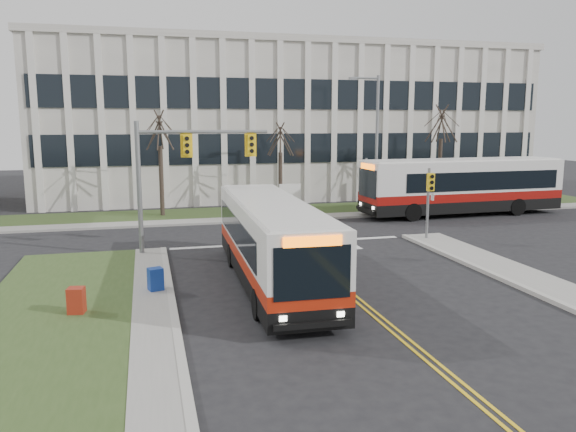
# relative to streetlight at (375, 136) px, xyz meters

# --- Properties ---
(ground) EXTENTS (120.00, 120.00, 0.00)m
(ground) POSITION_rel_streetlight_xyz_m (-8.03, -16.20, -5.19)
(ground) COLOR black
(ground) RESTS_ON ground
(grass_verge) EXTENTS (5.00, 26.00, 0.12)m
(grass_verge) POSITION_rel_streetlight_xyz_m (-18.03, -21.20, -5.13)
(grass_verge) COLOR #34491F
(grass_verge) RESTS_ON ground
(sidewalk_west) EXTENTS (1.20, 26.00, 0.14)m
(sidewalk_west) POSITION_rel_streetlight_xyz_m (-15.03, -21.20, -5.12)
(sidewalk_west) COLOR #9E9B93
(sidewalk_west) RESTS_ON ground
(sidewalk_cross) EXTENTS (44.00, 1.60, 0.14)m
(sidewalk_cross) POSITION_rel_streetlight_xyz_m (-3.03, -1.00, -5.12)
(sidewalk_cross) COLOR #9E9B93
(sidewalk_cross) RESTS_ON ground
(building_lawn) EXTENTS (44.00, 5.00, 0.12)m
(building_lawn) POSITION_rel_streetlight_xyz_m (-3.03, 1.80, -5.13)
(building_lawn) COLOR #34491F
(building_lawn) RESTS_ON ground
(office_building) EXTENTS (40.00, 16.00, 12.00)m
(office_building) POSITION_rel_streetlight_xyz_m (-3.03, 13.80, 0.81)
(office_building) COLOR silver
(office_building) RESTS_ON ground
(mast_arm_signal) EXTENTS (6.11, 0.38, 6.20)m
(mast_arm_signal) POSITION_rel_streetlight_xyz_m (-13.65, -9.04, -0.94)
(mast_arm_signal) COLOR slate
(mast_arm_signal) RESTS_ON ground
(signal_pole_near) EXTENTS (0.34, 0.39, 3.80)m
(signal_pole_near) POSITION_rel_streetlight_xyz_m (-0.83, -9.30, -2.69)
(signal_pole_near) COLOR slate
(signal_pole_near) RESTS_ON ground
(signal_pole_far) EXTENTS (0.34, 0.39, 3.80)m
(signal_pole_far) POSITION_rel_streetlight_xyz_m (-0.83, -0.80, -2.69)
(signal_pole_far) COLOR slate
(signal_pole_far) RESTS_ON ground
(streetlight) EXTENTS (2.15, 0.25, 9.20)m
(streetlight) POSITION_rel_streetlight_xyz_m (0.00, 0.00, 0.00)
(streetlight) COLOR slate
(streetlight) RESTS_ON ground
(directory_sign) EXTENTS (1.50, 0.12, 2.00)m
(directory_sign) POSITION_rel_streetlight_xyz_m (-5.53, 1.30, -4.02)
(directory_sign) COLOR slate
(directory_sign) RESTS_ON ground
(tree_left) EXTENTS (1.80, 1.80, 7.70)m
(tree_left) POSITION_rel_streetlight_xyz_m (-14.03, 1.80, 0.32)
(tree_left) COLOR #42352B
(tree_left) RESTS_ON ground
(tree_mid) EXTENTS (1.80, 1.80, 6.82)m
(tree_mid) POSITION_rel_streetlight_xyz_m (-6.03, 2.00, -0.31)
(tree_mid) COLOR #42352B
(tree_mid) RESTS_ON ground
(tree_right) EXTENTS (1.80, 1.80, 8.25)m
(tree_right) POSITION_rel_streetlight_xyz_m (5.97, 1.80, 0.71)
(tree_right) COLOR #42352B
(tree_right) RESTS_ON ground
(bus_main) EXTENTS (2.90, 11.88, 3.15)m
(bus_main) POSITION_rel_streetlight_xyz_m (-10.49, -15.07, -3.62)
(bus_main) COLOR silver
(bus_main) RESTS_ON ground
(bus_cross) EXTENTS (13.80, 3.49, 3.65)m
(bus_cross) POSITION_rel_streetlight_xyz_m (5.41, -2.20, -3.37)
(bus_cross) COLOR silver
(bus_cross) RESTS_ON ground
(newspaper_box_blue) EXTENTS (0.60, 0.57, 0.95)m
(newspaper_box_blue) POSITION_rel_streetlight_xyz_m (-14.83, -15.22, -4.72)
(newspaper_box_blue) COLOR navy
(newspaper_box_blue) RESTS_ON ground
(newspaper_box_red) EXTENTS (0.57, 0.53, 0.95)m
(newspaper_box_red) POSITION_rel_streetlight_xyz_m (-17.33, -17.08, -4.72)
(newspaper_box_red) COLOR maroon
(newspaper_box_red) RESTS_ON ground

